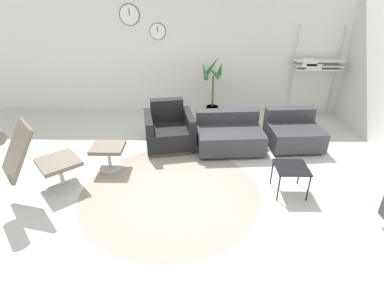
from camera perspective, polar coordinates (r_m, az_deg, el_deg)
The scene contains 11 objects.
ground_plane at distance 4.55m, azimuth -3.36°, elevation -6.45°, with size 12.00×12.00×0.00m, color silver.
wall_back at distance 6.68m, azimuth -2.00°, elevation 17.72°, with size 12.00×0.09×2.80m.
round_rug at distance 4.27m, azimuth -4.17°, elevation -9.00°, with size 2.51×2.51×0.01m.
lounge_chair at distance 4.39m, azimuth -28.83°, elevation -1.33°, with size 1.07×1.03×1.14m.
ottoman at distance 4.81m, azimuth -15.66°, elevation -1.37°, with size 0.49×0.42×0.39m.
armchair_red at distance 5.33m, azimuth -4.40°, elevation 2.54°, with size 0.96×0.94×0.79m.
couch_low at distance 5.29m, azimuth 7.07°, elevation 1.53°, with size 1.18×0.90×0.62m.
couch_second at distance 5.65m, azimuth 18.67°, elevation 1.97°, with size 0.95×0.89×0.62m.
side_table at distance 4.27m, azimuth 18.38°, elevation -4.63°, with size 0.43×0.43×0.41m.
potted_plant at distance 6.44m, azimuth 3.86°, elevation 9.47°, with size 0.47×0.45×1.32m.
shelf_unit at distance 6.97m, azimuth 22.30°, elevation 13.77°, with size 0.99×0.28×1.88m.
Camera 1 is at (0.33, -3.76, 2.54)m, focal length 28.00 mm.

